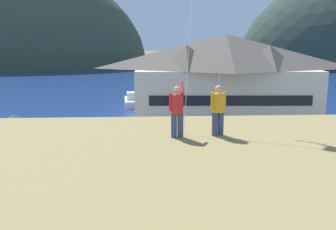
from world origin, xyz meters
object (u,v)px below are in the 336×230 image
wharf_dock (154,105)px  person_companion (218,109)px  parked_car_back_row_left (239,182)px  parked_car_front_row_end (238,150)px  parked_car_front_row_silver (164,159)px  parking_light_pole (218,107)px  person_kite_flyer (177,110)px  storage_shed_near_lot (17,143)px  moored_boat_wharfside (132,101)px  harbor_lodge (225,78)px  moored_boat_outer_mooring (176,100)px

wharf_dock → person_companion: (1.59, -43.30, 7.54)m
parked_car_back_row_left → parked_car_front_row_end: 7.19m
parked_car_front_row_silver → parked_car_back_row_left: bearing=-47.5°
parking_light_pole → person_kite_flyer: 21.59m
storage_shed_near_lot → parking_light_pole: bearing=16.4°
wharf_dock → moored_boat_wharfside: moored_boat_wharfside is taller
person_kite_flyer → moored_boat_wharfside: bearing=94.5°
parked_car_front_row_end → parking_light_pole: bearing=110.3°
harbor_lodge → parked_car_back_row_left: 21.29m
moored_boat_wharfside → person_companion: 45.93m
parked_car_front_row_silver → parking_light_pole: size_ratio=0.60×
moored_boat_wharfside → person_kite_flyer: bearing=-85.5°
wharf_dock → parked_car_front_row_silver: size_ratio=3.25×
storage_shed_near_lot → parking_light_pole: (16.30, 4.80, 1.79)m
parked_car_front_row_silver → parked_car_front_row_end: size_ratio=1.01×
harbor_lodge → parked_car_back_row_left: size_ratio=5.16×
parking_light_pole → person_companion: (-3.90, -20.43, 3.69)m
moored_boat_outer_mooring → person_companion: person_companion is taller
wharf_dock → storage_shed_near_lot: bearing=-111.3°
parked_car_front_row_silver → parked_car_front_row_end: bearing=17.1°
storage_shed_near_lot → parked_car_back_row_left: 16.80m
moored_boat_wharfside → parked_car_front_row_silver: moored_boat_wharfside is taller
storage_shed_near_lot → parked_car_front_row_end: bearing=5.6°
parked_car_back_row_left → person_companion: person_companion is taller
parking_light_pole → person_companion: size_ratio=4.09×
wharf_dock → parking_light_pole: size_ratio=1.96×
parked_car_front_row_end → parked_car_back_row_left: bearing=-102.5°
wharf_dock → parked_car_front_row_silver: bearing=-89.2°
parked_car_front_row_end → person_kite_flyer: bearing=-110.2°
harbor_lodge → wharf_dock: harbor_lodge is taller
parked_car_front_row_end → person_companion: person_companion is taller
storage_shed_near_lot → parked_car_front_row_end: (17.44, 1.71, -1.34)m
person_kite_flyer → storage_shed_near_lot: bearing=124.8°
harbor_lodge → parked_car_front_row_silver: 17.91m
harbor_lodge → wharf_dock: size_ratio=1.59×
parked_car_front_row_end → wharf_dock: bearing=104.3°
parking_light_pole → storage_shed_near_lot: bearing=-163.6°
parked_car_front_row_silver → parked_car_back_row_left: (4.68, -5.11, 0.00)m
wharf_dock → moored_boat_outer_mooring: moored_boat_outer_mooring is taller
parked_car_front_row_silver → parking_light_pole: bearing=44.5°
harbor_lodge → parked_car_front_row_end: 14.38m
parked_car_back_row_left → person_companion: size_ratio=2.47×
storage_shed_near_lot → parked_car_back_row_left: bearing=-18.5°
parked_car_front_row_silver → person_companion: bearing=-85.6°
moored_boat_wharfside → parked_car_back_row_left: bearing=-76.4°
parked_car_back_row_left → person_companion: (-3.49, -10.32, 6.83)m
moored_boat_wharfside → person_kite_flyer: person_kite_flyer is taller
moored_boat_outer_mooring → parked_car_front_row_end: 28.36m
storage_shed_near_lot → parked_car_front_row_silver: storage_shed_near_lot is taller
storage_shed_near_lot → moored_boat_outer_mooring: size_ratio=0.79×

